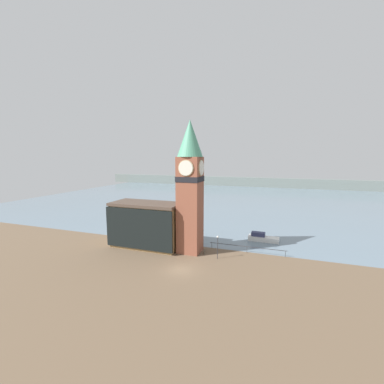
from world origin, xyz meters
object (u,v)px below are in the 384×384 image
Objects in this scene: pier_building at (146,225)px; boat_near at (262,238)px; lamp_post at (218,243)px; mooring_bollard_near at (204,252)px; clock_tower at (190,184)px.

pier_building reaches higher than boat_near.
lamp_post is (-6.19, -11.37, 2.03)m from boat_near.
mooring_bollard_near is at bearing 154.09° from lamp_post.
clock_tower is at bearing 174.47° from mooring_bollard_near.
clock_tower is at bearing 1.46° from pier_building.
clock_tower is 1.75× the size of pier_building.
clock_tower is 10.65m from lamp_post.
mooring_bollard_near is (10.98, -0.04, -3.74)m from pier_building.
lamp_post reaches higher than boat_near.
mooring_bollard_near is (-8.79, -10.10, -0.29)m from boat_near.
clock_tower is at bearing 163.75° from lamp_post.
pier_building is 3.37× the size of lamp_post.
lamp_post is at bearing -16.25° from clock_tower.
pier_building reaches higher than mooring_bollard_near.
mooring_bollard_near is at bearing -128.74° from boat_near.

